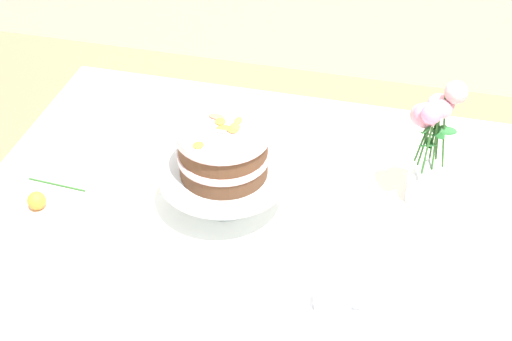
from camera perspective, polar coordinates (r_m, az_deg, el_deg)
name	(u,v)px	position (r m, az deg, el deg)	size (l,w,h in m)	color
dining_table	(275,250)	(1.80, 1.37, -5.81)	(1.40, 1.00, 0.74)	white
linen_napkin	(225,207)	(1.78, -2.31, -2.69)	(0.32, 0.32, 0.00)	white
cake_stand	(224,179)	(1.73, -2.38, -0.64)	(0.29, 0.29, 0.10)	silver
layer_cake	(223,152)	(1.68, -2.44, 1.39)	(0.20, 0.20, 0.12)	brown
flower_vase	(430,146)	(1.74, 12.63, 1.78)	(0.11, 0.10, 0.32)	silver
teacup	(333,301)	(1.55, 5.64, -9.51)	(0.13, 0.13, 0.06)	white
fallen_rose	(38,200)	(1.83, -15.69, -2.07)	(0.15, 0.11, 0.04)	#2D6028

